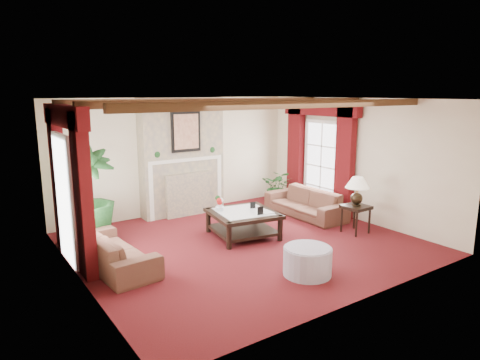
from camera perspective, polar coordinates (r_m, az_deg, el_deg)
floor at (r=8.21m, az=0.70°, el=-8.45°), size 6.00×6.00×0.00m
ceiling at (r=7.71m, az=0.75°, el=10.74°), size 6.00×6.00×0.00m
back_wall at (r=10.19m, az=-8.23°, el=3.23°), size 6.00×0.02×2.70m
left_wall at (r=6.63m, az=-21.00°, el=-1.97°), size 0.02×5.50×2.70m
right_wall at (r=9.86m, az=15.14°, el=2.67°), size 0.02×5.50×2.70m
ceiling_beams at (r=7.71m, az=0.75°, el=10.30°), size 6.00×3.00×0.12m
fireplace at (r=9.91m, az=-7.94°, el=10.84°), size 2.00×0.52×2.70m
french_door_left at (r=7.48m, az=-23.05°, el=5.42°), size 0.10×1.10×2.16m
french_door_right at (r=10.43m, az=11.06°, el=7.64°), size 0.10×1.10×2.16m
curtains_left at (r=7.48m, az=-22.47°, el=8.69°), size 0.20×2.40×2.55m
curtains_right at (r=10.33m, az=10.71°, el=9.95°), size 0.20×2.40×2.55m
sofa_left at (r=7.35m, az=-16.52°, el=-8.20°), size 2.07×0.89×0.78m
sofa_right at (r=10.01m, az=8.70°, el=-2.46°), size 2.08×0.64×0.81m
potted_palm at (r=8.58m, az=-19.65°, el=-4.58°), size 1.39×2.06×1.05m
small_plant at (r=11.03m, az=5.13°, el=-1.39°), size 1.62×1.62×0.68m
coffee_table at (r=8.53m, az=0.42°, el=-5.89°), size 1.42×1.42×0.50m
side_table at (r=9.05m, az=15.14°, el=-5.05°), size 0.53×0.53×0.57m
ottoman at (r=6.90m, az=8.98°, el=-10.66°), size 0.76×0.76×0.44m
table_lamp at (r=8.90m, az=15.34°, el=-1.41°), size 0.48×0.48×0.61m
flower_vase at (r=8.51m, az=-2.72°, el=-3.56°), size 0.23×0.24×0.17m
book at (r=8.31m, az=2.92°, el=-3.52°), size 0.22×0.06×0.29m
photo_frame_a at (r=8.22m, az=2.73°, el=-4.14°), size 0.13×0.02×0.17m
photo_frame_b at (r=8.66m, az=1.72°, el=-3.41°), size 0.11×0.06×0.14m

